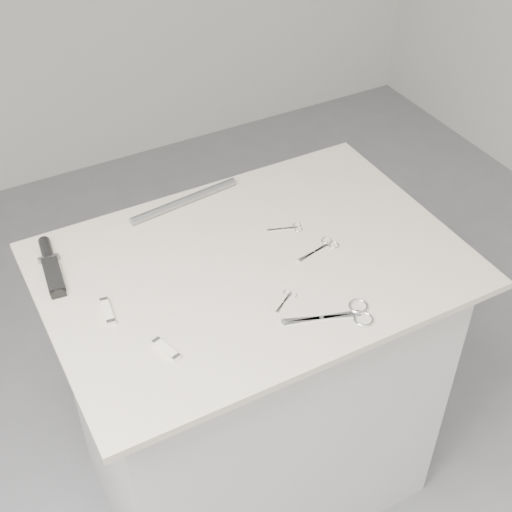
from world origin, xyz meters
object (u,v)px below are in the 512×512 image
embroidery_scissors_a (323,247)px  sheathed_knife (50,263)px  plinth (254,387)px  pocket_knife_b (166,350)px  large_shears (347,314)px  tiny_scissors (286,299)px  embroidery_scissors_b (290,228)px  metal_rail (184,201)px  pocket_knife_a (108,311)px

embroidery_scissors_a → sheathed_knife: (-0.61, 0.25, 0.01)m
plinth → pocket_knife_b: bearing=-151.2°
large_shears → pocket_knife_b: 0.40m
tiny_scissors → pocket_knife_b: 0.30m
large_shears → embroidery_scissors_b: large_shears is taller
tiny_scissors → metal_rail: (-0.06, 0.44, 0.01)m
tiny_scissors → pocket_knife_a: bearing=124.9°
plinth → pocket_knife_b: 0.58m
tiny_scissors → pocket_knife_b: size_ratio=0.98×
large_shears → pocket_knife_b: bearing=-174.2°
metal_rail → tiny_scissors: bearing=-82.8°
tiny_scissors → embroidery_scissors_b: bearing=24.8°
plinth → metal_rail: bearing=99.6°
large_shears → pocket_knife_a: size_ratio=2.40×
plinth → large_shears: (0.10, -0.25, 0.47)m
plinth → tiny_scissors: 0.49m
sheathed_knife → pocket_knife_a: bearing=-156.3°
pocket_knife_a → large_shears: bearing=-112.3°
large_shears → tiny_scissors: (-0.09, 0.11, -0.00)m
embroidery_scissors_a → embroidery_scissors_b: same height
tiny_scissors → pocket_knife_b: pocket_knife_b is taller
tiny_scissors → metal_rail: metal_rail is taller
pocket_knife_a → pocket_knife_b: bearing=-150.2°
tiny_scissors → sheathed_knife: bearing=107.0°
sheathed_knife → metal_rail: metal_rail is taller
tiny_scissors → pocket_knife_a: 0.40m
plinth → pocket_knife_a: size_ratio=10.70×
embroidery_scissors_b → plinth: bearing=-133.8°
plinth → tiny_scissors: tiny_scissors is taller
tiny_scissors → sheathed_knife: 0.57m
tiny_scissors → pocket_knife_b: bearing=150.0°
tiny_scissors → plinth: bearing=59.1°
large_shears → sheathed_knife: 0.71m
pocket_knife_a → metal_rail: bearing=-40.4°
plinth → large_shears: bearing=-69.0°
embroidery_scissors_b → pocket_knife_b: (-0.44, -0.23, 0.00)m
embroidery_scissors_b → pocket_knife_b: bearing=-132.3°
pocket_knife_a → embroidery_scissors_b: bearing=-75.5°
large_shears → embroidery_scissors_a: (0.08, 0.22, -0.00)m
embroidery_scissors_b → large_shears: bearing=-78.4°
large_shears → tiny_scissors: 0.14m
pocket_knife_b → metal_rail: (0.25, 0.46, 0.01)m
tiny_scissors → sheathed_knife: sheathed_knife is taller
plinth → embroidery_scissors_b: 0.50m
embroidery_scissors_b → sheathed_knife: bearing=-174.9°
large_shears → pocket_knife_b: size_ratio=2.66×
plinth → sheathed_knife: (-0.43, 0.22, 0.48)m
plinth → embroidery_scissors_a: (0.18, -0.03, 0.47)m
embroidery_scissors_b → metal_rail: (-0.19, 0.22, 0.01)m
plinth → pocket_knife_b: size_ratio=11.85×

